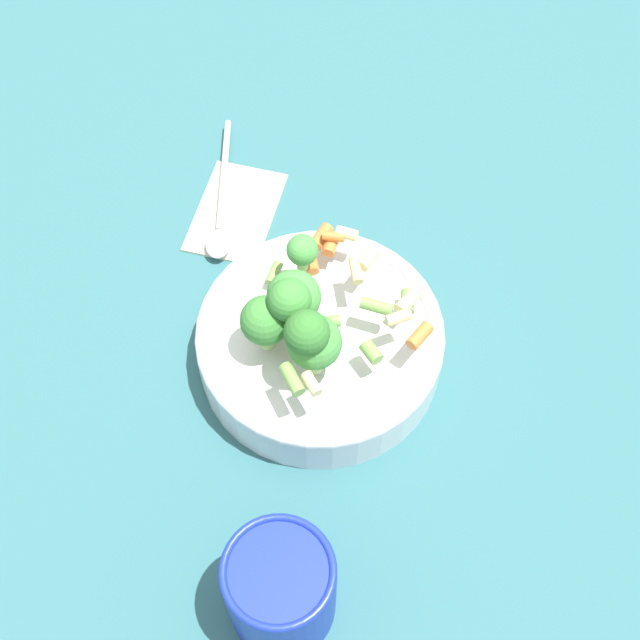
# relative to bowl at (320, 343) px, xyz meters

# --- Properties ---
(ground_plane) EXTENTS (3.00, 3.00, 0.00)m
(ground_plane) POSITION_rel_bowl_xyz_m (0.00, 0.00, -0.03)
(ground_plane) COLOR #2D6066
(bowl) EXTENTS (0.23, 0.23, 0.05)m
(bowl) POSITION_rel_bowl_xyz_m (0.00, 0.00, 0.00)
(bowl) COLOR silver
(bowl) RESTS_ON ground_plane
(pasta_salad) EXTENTS (0.17, 0.17, 0.08)m
(pasta_salad) POSITION_rel_bowl_xyz_m (0.02, -0.01, 0.07)
(pasta_salad) COLOR #8CB766
(pasta_salad) RESTS_ON bowl
(cup) EXTENTS (0.09, 0.09, 0.10)m
(cup) POSITION_rel_bowl_xyz_m (0.20, 0.12, 0.02)
(cup) COLOR #192DAD
(cup) RESTS_ON ground_plane
(napkin) EXTENTS (0.14, 0.12, 0.01)m
(napkin) POSITION_rel_bowl_xyz_m (-0.08, -0.18, -0.03)
(napkin) COLOR beige
(napkin) RESTS_ON ground_plane
(spoon) EXTENTS (0.15, 0.13, 0.01)m
(spoon) POSITION_rel_bowl_xyz_m (-0.06, -0.18, -0.02)
(spoon) COLOR silver
(spoon) RESTS_ON napkin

